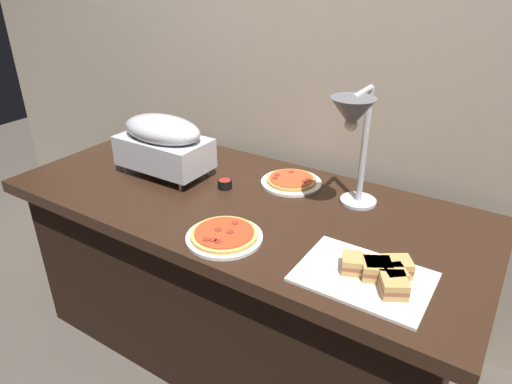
{
  "coord_description": "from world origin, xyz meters",
  "views": [
    {
      "loc": [
        0.92,
        -1.31,
        1.6
      ],
      "look_at": [
        0.08,
        0.0,
        0.81
      ],
      "focal_mm": 32.02,
      "sensor_mm": 36.0,
      "label": 1
    }
  ],
  "objects_px": {
    "pizza_plate_center": "(291,181)",
    "chafing_dish": "(163,142)",
    "sandwich_platter": "(374,274)",
    "pizza_plate_front": "(224,236)",
    "heat_lamp": "(354,124)",
    "sauce_cup_near": "(225,184)"
  },
  "relations": [
    {
      "from": "heat_lamp",
      "to": "chafing_dish",
      "type": "bearing_deg",
      "value": -174.75
    },
    {
      "from": "chafing_dish",
      "to": "pizza_plate_center",
      "type": "height_order",
      "value": "chafing_dish"
    },
    {
      "from": "heat_lamp",
      "to": "sandwich_platter",
      "type": "relative_size",
      "value": 1.2
    },
    {
      "from": "pizza_plate_front",
      "to": "sandwich_platter",
      "type": "bearing_deg",
      "value": 6.46
    },
    {
      "from": "chafing_dish",
      "to": "pizza_plate_front",
      "type": "bearing_deg",
      "value": -28.65
    },
    {
      "from": "sandwich_platter",
      "to": "pizza_plate_center",
      "type": "bearing_deg",
      "value": 139.63
    },
    {
      "from": "chafing_dish",
      "to": "pizza_plate_front",
      "type": "height_order",
      "value": "chafing_dish"
    },
    {
      "from": "pizza_plate_front",
      "to": "chafing_dish",
      "type": "bearing_deg",
      "value": 151.35
    },
    {
      "from": "pizza_plate_center",
      "to": "sandwich_platter",
      "type": "xyz_separation_m",
      "value": [
        0.52,
        -0.44,
        0.01
      ]
    },
    {
      "from": "chafing_dish",
      "to": "sauce_cup_near",
      "type": "height_order",
      "value": "chafing_dish"
    },
    {
      "from": "pizza_plate_center",
      "to": "chafing_dish",
      "type": "bearing_deg",
      "value": -157.8
    },
    {
      "from": "chafing_dish",
      "to": "sauce_cup_near",
      "type": "relative_size",
      "value": 6.64
    },
    {
      "from": "pizza_plate_front",
      "to": "sauce_cup_near",
      "type": "xyz_separation_m",
      "value": [
        -0.23,
        0.32,
        0.01
      ]
    },
    {
      "from": "pizza_plate_center",
      "to": "pizza_plate_front",
      "type": "bearing_deg",
      "value": -88.29
    },
    {
      "from": "heat_lamp",
      "to": "pizza_plate_front",
      "type": "bearing_deg",
      "value": -128.02
    },
    {
      "from": "pizza_plate_front",
      "to": "pizza_plate_center",
      "type": "bearing_deg",
      "value": 91.71
    },
    {
      "from": "pizza_plate_center",
      "to": "sandwich_platter",
      "type": "height_order",
      "value": "sandwich_platter"
    },
    {
      "from": "chafing_dish",
      "to": "pizza_plate_center",
      "type": "xyz_separation_m",
      "value": [
        0.51,
        0.21,
        -0.14
      ]
    },
    {
      "from": "pizza_plate_front",
      "to": "pizza_plate_center",
      "type": "distance_m",
      "value": 0.5
    },
    {
      "from": "chafing_dish",
      "to": "heat_lamp",
      "type": "height_order",
      "value": "heat_lamp"
    },
    {
      "from": "heat_lamp",
      "to": "sauce_cup_near",
      "type": "relative_size",
      "value": 7.68
    },
    {
      "from": "sauce_cup_near",
      "to": "pizza_plate_front",
      "type": "bearing_deg",
      "value": -54.19
    }
  ]
}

